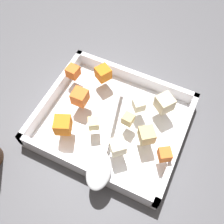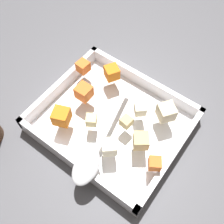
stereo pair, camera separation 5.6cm
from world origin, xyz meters
name	(u,v)px [view 2 (the right image)]	position (x,y,z in m)	size (l,w,h in m)	color
ground_plane	(121,122)	(0.00, 0.00, 0.00)	(4.00, 4.00, 0.00)	#4C4C51
baking_dish	(112,122)	(0.01, 0.02, 0.01)	(0.32, 0.27, 0.05)	silver
carrot_chunk_corner_se	(155,163)	(-0.12, 0.06, 0.06)	(0.02, 0.02, 0.02)	orange
carrot_chunk_center	(84,92)	(0.09, 0.02, 0.06)	(0.03, 0.03, 0.03)	orange
carrot_chunk_mid_right	(61,116)	(0.09, 0.09, 0.07)	(0.03, 0.03, 0.03)	orange
carrot_chunk_corner_ne	(112,73)	(0.07, -0.06, 0.06)	(0.03, 0.03, 0.03)	orange
carrot_chunk_rim_edge	(83,67)	(0.14, -0.04, 0.06)	(0.03, 0.03, 0.03)	orange
potato_chunk_near_right	(140,109)	(-0.03, -0.02, 0.06)	(0.02, 0.02, 0.02)	beige
potato_chunk_front_center	(166,112)	(-0.08, -0.04, 0.07)	(0.03, 0.03, 0.03)	beige
potato_chunk_corner_sw	(141,141)	(-0.07, 0.04, 0.06)	(0.03, 0.03, 0.03)	tan
potato_chunk_corner_nw	(91,120)	(0.03, 0.06, 0.06)	(0.02, 0.02, 0.02)	#E0CC89
potato_chunk_far_right	(126,122)	(-0.03, 0.02, 0.06)	(0.02, 0.02, 0.02)	tan
potato_chunk_far_left	(110,147)	(-0.03, 0.09, 0.06)	(0.03, 0.03, 0.03)	beige
serving_spoon	(89,161)	(-0.02, 0.13, 0.06)	(0.09, 0.25, 0.02)	silver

